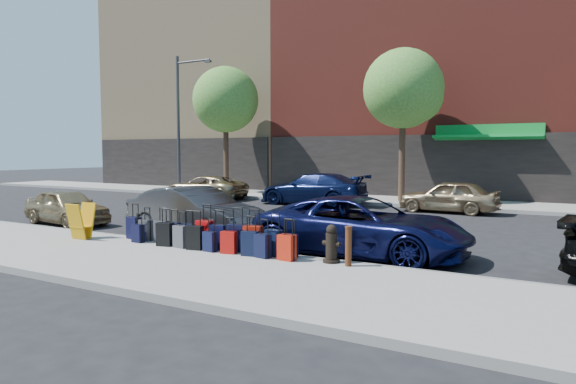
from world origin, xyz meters
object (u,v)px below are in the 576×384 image
Objects in this scene: car_near_0 at (67,207)px; car_far_0 at (206,187)px; car_far_2 at (449,196)px; suitcase_front_5 at (205,234)px; bollard at (348,246)px; car_near_1 at (195,213)px; car_near_2 at (362,226)px; tree_left at (228,101)px; display_rack at (81,221)px; car_far_1 at (313,189)px; fire_hydrant at (331,245)px; streetlight at (181,116)px; tree_center at (406,91)px.

car_near_0 is 0.81× the size of car_far_0.
car_near_0 is 14.73m from car_far_2.
suitcase_front_5 is 1.29× the size of bollard.
car_near_1 is 5.26m from car_near_2.
tree_left reaches higher than car_far_0.
car_near_1 is at bearing 50.51° from display_rack.
car_far_1 is (4.40, 10.14, 0.13)m from car_near_0.
display_rack is 0.27× the size of car_near_0.
car_far_0 reaches higher than suitcase_front_5.
display_rack is 7.57m from car_near_2.
suitcase_front_5 is 1.31× the size of fire_hydrant.
streetlight is at bearing 140.61° from bollard.
tree_center is 6.01m from car_far_2.
car_far_2 is at bearing 93.88° from fire_hydrant.
fire_hydrant is at bearing -46.99° from tree_left.
car_near_0 is 11.05m from car_far_1.
tree_center is 1.83× the size of car_far_2.
car_near_0 is at bearing 7.46° from car_far_0.
display_rack is at bearing -171.30° from fire_hydrant.
car_far_1 is (6.27, 0.25, 0.13)m from car_far_0.
car_near_1 is 12.34m from car_far_0.
car_near_2 is (2.87, -12.65, -4.69)m from tree_center.
tree_center reaches higher than car_far_0.
fire_hydrant is at bearing 162.03° from bollard.
car_near_0 reaches higher than fire_hydrant.
car_near_1 is at bearing 34.33° from car_far_0.
car_far_2 is at bearing 88.39° from car_far_1.
display_rack is at bearing -114.88° from car_near_0.
car_far_0 is at bearing 141.03° from fire_hydrant.
car_far_1 is at bearing -20.31° from tree_left.
car_far_0 is at bearing -78.16° from tree_left.
tree_left is at bearing -111.72° from car_far_1.
tree_center is 1.62× the size of car_near_1.
car_near_0 reaches higher than bollard.
tree_center is 11.36m from car_far_0.
display_rack is at bearing 21.33° from car_far_0.
car_near_0 is at bearing 171.18° from bollard.
car_far_0 is (-12.74, 11.50, 0.10)m from fire_hydrant.
tree_left is 3.11m from streetlight.
car_far_0 is at bearing 113.79° from display_rack.
suitcase_front_5 reaches higher than bollard.
tree_center is at bearing -4.68° from car_near_1.
suitcase_front_5 reaches higher than fire_hydrant.
suitcase_front_5 is 7.59m from car_near_0.
tree_center reaches higher than car_near_1.
display_rack is (-7.62, -0.56, 0.05)m from bollard.
tree_left is 8.67m from car_far_1.
car_near_2 is 1.31× the size of car_far_2.
bollard is 0.16× the size of car_far_1.
car_near_1 is (8.11, -12.56, -4.67)m from tree_left.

